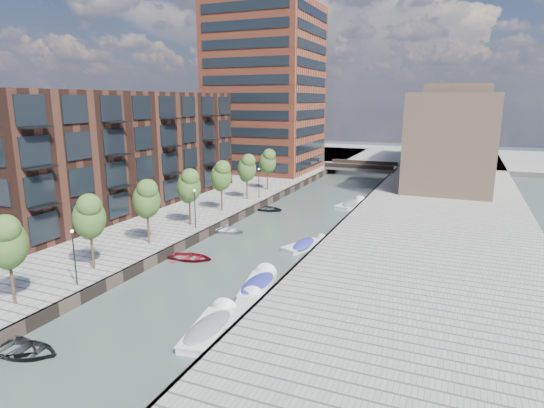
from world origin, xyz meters
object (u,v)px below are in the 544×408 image
Objects in this scene: tree_1 at (89,216)px; sloop_2 at (190,259)px; motorboat_4 at (352,205)px; sloop_4 at (266,210)px; tree_0 at (7,241)px; sloop_0 at (25,354)px; tree_6 at (268,161)px; tree_2 at (146,198)px; sloop_1 at (10,350)px; car at (406,173)px; tree_4 at (221,175)px; tree_3 at (189,185)px; motorboat_0 at (259,284)px; bridge at (361,167)px; motorboat_3 at (307,245)px; tree_5 at (247,167)px; motorboat_2 at (247,310)px; motorboat_1 at (211,327)px; sloop_3 at (225,232)px.

sloop_2 is (4.46, 6.99, -5.31)m from tree_1.
sloop_4 is at bearing -146.18° from motorboat_4.
tree_0 is 7.49m from sloop_0.
tree_2 is at bearing -90.00° from tree_6.
car is at bearing -12.90° from sloop_1.
tree_4 is 1.00× the size of tree_6.
tree_1 and tree_2 have the same top height.
tree_3 reaches higher than motorboat_0.
motorboat_0 is at bearing -34.98° from sloop_1.
bridge is 2.18× the size of tree_2.
tree_6 is 1.27× the size of sloop_4.
sloop_1 is at bearing -124.56° from motorboat_0.
tree_0 and tree_3 have the same top height.
tree_2 is 15.84m from motorboat_3.
tree_1 is 1.00× the size of motorboat_4.
motorboat_4 is at bearing -106.41° from car.
tree_5 reaches higher than car.
motorboat_0 is 4.37m from motorboat_2.
motorboat_4 reaches higher than sloop_4.
sloop_1 is at bearing -102.94° from motorboat_4.
motorboat_1 is (12.74, -38.52, -5.07)m from tree_6.
tree_4 reaches higher than bridge.
car is at bearing 85.30° from motorboat_1.
tree_6 is at bearing -108.10° from bridge.
tree_1 reaches higher than motorboat_0.
tree_5 is 1.00× the size of tree_6.
tree_6 is (0.00, 7.00, 0.00)m from tree_5.
tree_0 is 25.54m from motorboat_3.
tree_6 reaches higher than motorboat_4.
sloop_4 is 0.80× the size of motorboat_0.
sloop_0 is 0.91× the size of sloop_4.
tree_2 is 1.39× the size of sloop_1.
sloop_4 is 11.84m from motorboat_4.
bridge is 10.75m from car.
tree_0 is 16.07m from motorboat_2.
car is (4.84, 58.77, 1.43)m from motorboat_1.
sloop_3 is (3.13, 8.88, -5.31)m from tree_2.
bridge is 54.81m from tree_2.
tree_2 is at bearing 83.04° from sloop_2.
sloop_0 is 0.79× the size of motorboat_3.
tree_5 reaches higher than sloop_4.
tree_2 reaches higher than car.
car is (17.58, 55.25, -3.65)m from tree_1.
sloop_2 is at bearing -78.01° from tree_5.
sloop_4 is (3.27, -1.23, -5.31)m from tree_5.
motorboat_4 is (0.36, 36.88, -0.00)m from motorboat_1.
tree_5 reaches higher than motorboat_4.
tree_4 is 7.00m from tree_5.
tree_3 is at bearing -178.47° from motorboat_3.
tree_0 reaches higher than motorboat_4.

